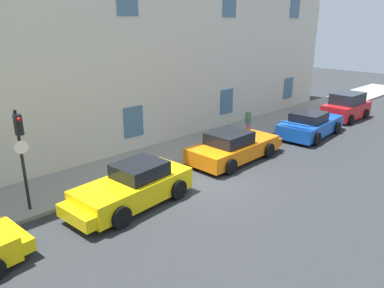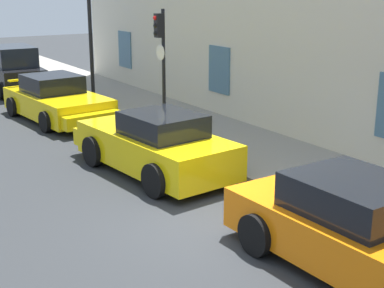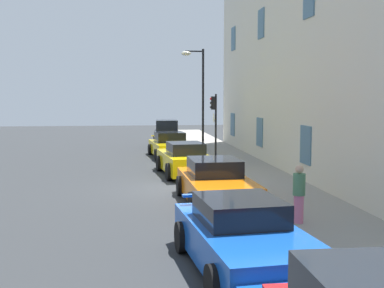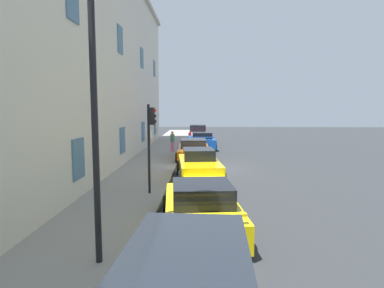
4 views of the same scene
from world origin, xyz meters
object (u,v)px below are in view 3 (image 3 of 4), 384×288
object	(u,v)px
sportscar_red_lead	(171,147)
pedestrian_admiring	(299,193)
sportscar_yellow_flank	(184,160)
sportscar_tail_end	(247,243)
street_lamp	(197,81)
hatchback_parked	(167,135)
sportscar_white_middle	(217,185)
traffic_light	(214,116)

from	to	relation	value
sportscar_red_lead	pedestrian_admiring	distance (m)	15.57
sportscar_red_lead	sportscar_yellow_flank	xyz separation A→B (m)	(6.11, 0.05, 0.05)
sportscar_red_lead	pedestrian_admiring	world-z (taller)	pedestrian_admiring
sportscar_yellow_flank	sportscar_tail_end	xyz separation A→B (m)	(12.45, -0.10, -0.02)
sportscar_red_lead	street_lamp	world-z (taller)	street_lamp
sportscar_yellow_flank	hatchback_parked	distance (m)	11.68
sportscar_tail_end	pedestrian_admiring	bearing A→B (deg)	145.44
street_lamp	pedestrian_admiring	bearing A→B (deg)	0.98
sportscar_yellow_flank	pedestrian_admiring	xyz separation A→B (m)	(9.31, 2.06, 0.29)
sportscar_red_lead	sportscar_tail_end	world-z (taller)	sportscar_tail_end
street_lamp	pedestrian_admiring	xyz separation A→B (m)	(17.90, 0.31, -3.45)
sportscar_yellow_flank	sportscar_white_middle	xyz separation A→B (m)	(6.27, 0.41, -0.02)
pedestrian_admiring	street_lamp	bearing A→B (deg)	-179.02
sportscar_tail_end	sportscar_white_middle	bearing A→B (deg)	175.30
sportscar_tail_end	traffic_light	size ratio (longest dim) A/B	1.50
hatchback_parked	pedestrian_admiring	world-z (taller)	hatchback_parked
sportscar_white_middle	street_lamp	size ratio (longest dim) A/B	0.83
sportscar_red_lead	pedestrian_admiring	size ratio (longest dim) A/B	3.13
hatchback_parked	pedestrian_admiring	size ratio (longest dim) A/B	2.51
sportscar_tail_end	street_lamp	world-z (taller)	street_lamp
sportscar_yellow_flank	street_lamp	bearing A→B (deg)	168.43
pedestrian_admiring	sportscar_white_middle	bearing A→B (deg)	-151.51
pedestrian_admiring	hatchback_parked	bearing A→B (deg)	-174.70
sportscar_tail_end	street_lamp	bearing A→B (deg)	174.96
traffic_light	pedestrian_admiring	xyz separation A→B (m)	(12.11, 0.19, -1.56)
sportscar_red_lead	sportscar_yellow_flank	bearing A→B (deg)	0.43
sportscar_white_middle	street_lamp	world-z (taller)	street_lamp
traffic_light	pedestrian_admiring	bearing A→B (deg)	0.92
sportscar_yellow_flank	sportscar_white_middle	size ratio (longest dim) A/B	0.93
traffic_light	sportscar_tail_end	bearing A→B (deg)	-7.35
sportscar_tail_end	street_lamp	distance (m)	21.45
traffic_light	sportscar_red_lead	bearing A→B (deg)	-150.00
pedestrian_admiring	sportscar_yellow_flank	bearing A→B (deg)	-167.50
traffic_light	sportscar_yellow_flank	bearing A→B (deg)	-33.77
sportscar_tail_end	hatchback_parked	distance (m)	24.13
sportscar_white_middle	hatchback_parked	distance (m)	17.95
sportscar_tail_end	traffic_light	distance (m)	15.49
street_lamp	pedestrian_admiring	distance (m)	18.23
sportscar_red_lead	traffic_light	xyz separation A→B (m)	(3.32, 1.92, 1.89)
street_lamp	sportscar_red_lead	bearing A→B (deg)	-36.13
sportscar_red_lead	street_lamp	distance (m)	4.87
pedestrian_admiring	sportscar_red_lead	bearing A→B (deg)	-172.21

